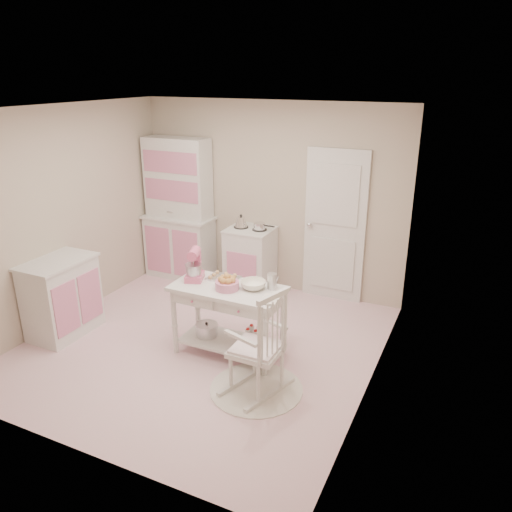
{
  "coord_description": "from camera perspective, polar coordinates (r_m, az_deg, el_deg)",
  "views": [
    {
      "loc": [
        2.67,
        -4.27,
        2.95
      ],
      "look_at": [
        0.45,
        0.47,
        1.0
      ],
      "focal_mm": 35.0,
      "sensor_mm": 36.0,
      "label": 1
    }
  ],
  "objects": [
    {
      "name": "mixing_bowl",
      "position": [
        5.23,
        -0.32,
        -3.32
      ],
      "size": [
        0.27,
        0.27,
        0.08
      ],
      "primitive_type": "imported",
      "color": "white",
      "rests_on": "work_table"
    },
    {
      "name": "metal_pitcher",
      "position": [
        5.21,
        1.85,
        -2.9
      ],
      "size": [
        0.1,
        0.1,
        0.17
      ],
      "primitive_type": "cylinder",
      "color": "silver",
      "rests_on": "work_table"
    },
    {
      "name": "hutch",
      "position": [
        7.42,
        -8.91,
        5.29
      ],
      "size": [
        1.06,
        0.5,
        2.08
      ],
      "primitive_type": "cube",
      "color": "silver",
      "rests_on": "ground"
    },
    {
      "name": "cookie_tray",
      "position": [
        5.5,
        -3.74,
        -2.52
      ],
      "size": [
        0.34,
        0.24,
        0.02
      ],
      "primitive_type": "cube",
      "color": "silver",
      "rests_on": "work_table"
    },
    {
      "name": "base_cabinet",
      "position": [
        6.28,
        -21.31,
        -4.41
      ],
      "size": [
        0.54,
        0.84,
        0.92
      ],
      "primitive_type": "cube",
      "color": "silver",
      "rests_on": "ground"
    },
    {
      "name": "door",
      "position": [
        6.66,
        9.0,
        3.35
      ],
      "size": [
        0.82,
        0.05,
        2.04
      ],
      "primitive_type": "cube",
      "color": "silver",
      "rests_on": "ground"
    },
    {
      "name": "rocking_chair",
      "position": [
        4.79,
        0.03,
        -9.61
      ],
      "size": [
        0.67,
        0.83,
        1.1
      ],
      "primitive_type": "cube",
      "rotation": [
        0.0,
        0.0,
        -0.3
      ],
      "color": "silver",
      "rests_on": "ground"
    },
    {
      "name": "stand_mixer",
      "position": [
        5.44,
        -7.09,
        -1.06
      ],
      "size": [
        0.28,
        0.33,
        0.34
      ],
      "primitive_type": "cube",
      "rotation": [
        0.0,
        0.0,
        0.34
      ],
      "color": "#D65A83",
      "rests_on": "work_table"
    },
    {
      "name": "recipe_book",
      "position": [
        5.0,
        0.67,
        -4.85
      ],
      "size": [
        0.19,
        0.24,
        0.02
      ],
      "primitive_type": "imported",
      "rotation": [
        0.0,
        0.0,
        0.08
      ],
      "color": "white",
      "rests_on": "work_table"
    },
    {
      "name": "lace_rug",
      "position": [
        5.08,
        0.03,
        -14.93
      ],
      "size": [
        0.92,
        0.92,
        0.01
      ],
      "primitive_type": "cylinder",
      "color": "white",
      "rests_on": "ground"
    },
    {
      "name": "work_table",
      "position": [
        5.46,
        -3.16,
        -7.4
      ],
      "size": [
        1.2,
        0.6,
        0.8
      ],
      "primitive_type": "cube",
      "color": "silver",
      "rests_on": "ground"
    },
    {
      "name": "stove",
      "position": [
        6.99,
        -0.65,
        -0.43
      ],
      "size": [
        0.62,
        0.57,
        0.92
      ],
      "primitive_type": "cube",
      "color": "silver",
      "rests_on": "ground"
    },
    {
      "name": "room_shell",
      "position": [
        5.2,
        -6.8,
        5.82
      ],
      "size": [
        3.84,
        3.84,
        2.62
      ],
      "color": "pink",
      "rests_on": "ground"
    },
    {
      "name": "bread_basket",
      "position": [
        5.22,
        -3.32,
        -3.35
      ],
      "size": [
        0.25,
        0.25,
        0.09
      ],
      "primitive_type": "cylinder",
      "color": "pink",
      "rests_on": "work_table"
    }
  ]
}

